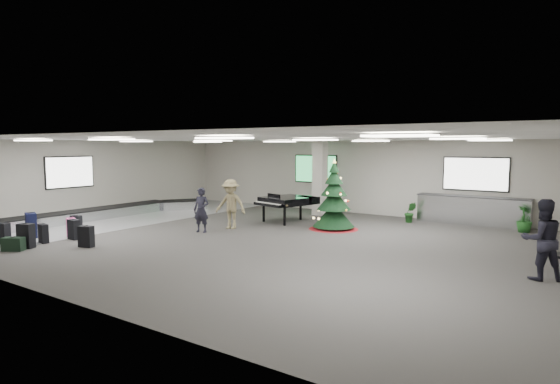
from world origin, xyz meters
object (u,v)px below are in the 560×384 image
Objects in this scene: christmas_tree at (334,205)px; traveler_b at (231,204)px; grand_piano at (286,201)px; potted_plant_right at (524,219)px; traveler_bench at (542,240)px; pink_suitcase at (71,228)px; baggage_carousel at (108,213)px; service_counter at (472,210)px; potted_plant_left at (410,212)px; traveler_a at (201,210)px.

traveler_b is (-3.08, -2.02, 0.02)m from christmas_tree.
grand_piano is 2.53m from traveler_b.
traveler_bench is at bearing -80.14° from potted_plant_right.
traveler_bench is at bearing 33.73° from pink_suitcase.
service_counter is at bearing 27.67° from baggage_carousel.
pink_suitcase is at bearing -141.14° from traveler_b.
christmas_tree is (6.30, 6.19, 0.55)m from pink_suitcase.
service_counter is 1.97m from potted_plant_right.
christmas_tree reaches higher than traveler_bench.
potted_plant_left is (8.09, 9.13, 0.08)m from pink_suitcase.
pink_suitcase is 0.26× the size of christmas_tree.
service_counter reaches higher than baggage_carousel.
traveler_a is (-7.33, -6.93, 0.22)m from service_counter.
baggage_carousel is 9.46m from christmas_tree.
grand_piano is (6.70, 3.30, 0.60)m from baggage_carousel.
potted_plant_right is at bearing 16.87° from traveler_b.
potted_plant_right is (1.85, -0.68, -0.09)m from service_counter.
traveler_a is at bearing -30.14° from traveler_bench.
pink_suitcase is at bearing -135.48° from christmas_tree.
potted_plant_left is at bearing -157.35° from service_counter.
potted_plant_right is (-1.07, 6.18, -0.44)m from traveler_bench.
christmas_tree is 1.42× the size of traveler_b.
grand_piano is 2.90× the size of potted_plant_left.
baggage_carousel is at bearing 175.29° from traveler_b.
traveler_b is at bearing -140.02° from service_counter.
christmas_tree reaches higher than traveler_b.
traveler_bench reaches higher than traveler_a.
traveler_a is 1.17m from traveler_b.
traveler_b is (3.22, 4.17, 0.57)m from pink_suitcase.
traveler_a reaches higher than baggage_carousel.
traveler_b reaches higher than service_counter.
service_counter is at bearing -97.48° from traveler_bench.
traveler_bench reaches higher than pink_suitcase.
christmas_tree reaches higher than potted_plant_left.
grand_piano is 2.51× the size of potted_plant_right.
christmas_tree is 7.44m from traveler_bench.
christmas_tree is 3.17× the size of potted_plant_left.
service_counter is 2.24× the size of traveler_bench.
traveler_a is 1.67× the size of potted_plant_right.
potted_plant_right is (7.99, 2.75, -0.36)m from grand_piano.
traveler_b reaches higher than potted_plant_right.
christmas_tree reaches higher than traveler_a.
traveler_b is (-6.95, -5.83, 0.34)m from service_counter.
service_counter is at bearing 64.74° from pink_suitcase.
pink_suitcase is 7.72m from grand_piano.
traveler_bench is at bearing -6.73° from grand_piano.
baggage_carousel is at bearing -139.79° from grand_piano.
traveler_bench is at bearing -19.42° from traveler_b.
christmas_tree is (8.97, 2.93, 0.65)m from baggage_carousel.
traveler_a is at bearing 67.41° from pink_suitcase.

